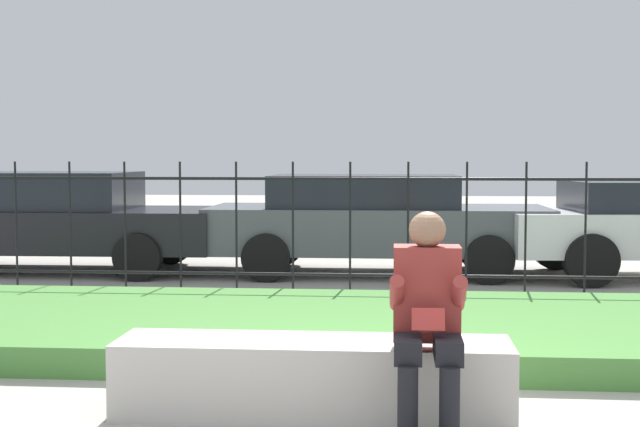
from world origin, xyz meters
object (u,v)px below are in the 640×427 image
at_px(car_parked_center, 374,221).
at_px(car_parked_left, 48,218).
at_px(person_seated_reader, 427,314).
at_px(stone_bench, 313,382).

distance_m(car_parked_center, car_parked_left, 4.46).
xyz_separation_m(car_parked_center, car_parked_left, (-4.46, -0.07, 0.01)).
bearing_deg(car_parked_center, person_seated_reader, -86.43).
height_order(stone_bench, person_seated_reader, person_seated_reader).
distance_m(person_seated_reader, car_parked_left, 8.38).
relative_size(stone_bench, car_parked_left, 0.51).
bearing_deg(person_seated_reader, car_parked_center, 93.92).
bearing_deg(car_parked_center, car_parked_left, -179.48).
xyz_separation_m(stone_bench, car_parked_center, (0.20, 6.53, 0.51)).
height_order(stone_bench, car_parked_left, car_parked_left).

